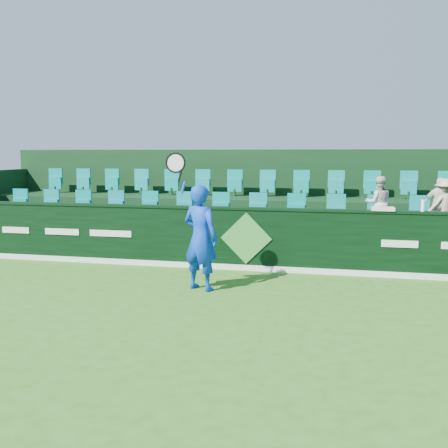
% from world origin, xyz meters
% --- Properties ---
extents(ground, '(60.00, 60.00, 0.00)m').
position_xyz_m(ground, '(0.00, 0.00, 0.00)').
color(ground, '#306818').
rests_on(ground, ground).
extents(sponsor_hoarding, '(16.00, 0.25, 1.35)m').
position_xyz_m(sponsor_hoarding, '(0.00, 4.00, 0.67)').
color(sponsor_hoarding, black).
rests_on(sponsor_hoarding, ground).
extents(stand_tier_front, '(16.00, 2.00, 0.80)m').
position_xyz_m(stand_tier_front, '(0.00, 5.10, 0.40)').
color(stand_tier_front, black).
rests_on(stand_tier_front, ground).
extents(stand_tier_back, '(16.00, 1.80, 1.30)m').
position_xyz_m(stand_tier_back, '(0.00, 7.00, 0.65)').
color(stand_tier_back, black).
rests_on(stand_tier_back, ground).
extents(stand_rear, '(16.00, 4.10, 2.60)m').
position_xyz_m(stand_rear, '(0.00, 7.44, 1.22)').
color(stand_rear, black).
rests_on(stand_rear, ground).
extents(seat_row_front, '(13.50, 0.50, 0.60)m').
position_xyz_m(seat_row_front, '(0.00, 5.50, 1.10)').
color(seat_row_front, '#068883').
rests_on(seat_row_front, stand_tier_front).
extents(seat_row_back, '(13.50, 0.50, 0.60)m').
position_xyz_m(seat_row_back, '(0.00, 7.30, 1.60)').
color(seat_row_back, '#068883').
rests_on(seat_row_back, stand_tier_back).
extents(tennis_player, '(1.07, 0.68, 2.56)m').
position_xyz_m(tennis_player, '(-0.57, 2.24, 0.98)').
color(tennis_player, '#0B38C2').
rests_on(tennis_player, ground).
extents(spectator_left, '(0.62, 0.51, 1.19)m').
position_xyz_m(spectator_left, '(2.77, 5.12, 1.39)').
color(spectator_left, beige).
rests_on(spectator_left, stand_tier_front).
extents(spectator_middle, '(0.73, 0.42, 1.17)m').
position_xyz_m(spectator_middle, '(4.05, 5.12, 1.38)').
color(spectator_middle, white).
rests_on(spectator_middle, stand_tier_front).
extents(spectator_right, '(0.85, 0.69, 1.15)m').
position_xyz_m(spectator_right, '(4.13, 5.12, 1.37)').
color(spectator_right, '#C2AF89').
rests_on(spectator_right, stand_tier_front).
extents(towel, '(0.44, 0.29, 0.07)m').
position_xyz_m(towel, '(2.76, 4.00, 1.38)').
color(towel, silver).
rests_on(towel, sponsor_hoarding).
extents(drinks_bottle, '(0.07, 0.07, 0.23)m').
position_xyz_m(drinks_bottle, '(3.52, 4.00, 1.47)').
color(drinks_bottle, white).
rests_on(drinks_bottle, sponsor_hoarding).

